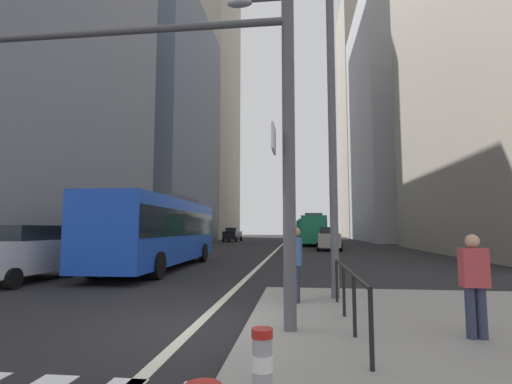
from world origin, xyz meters
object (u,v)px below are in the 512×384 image
at_px(sedan_white_oncoming, 22,253).
at_px(city_bus_red_distant, 304,228).
at_px(city_bus_red_receding, 314,228).
at_px(bollard_left, 262,368).
at_px(traffic_signal_gantry, 170,102).
at_px(pedestrian_walking, 296,260).
at_px(pedestrian_waiting, 474,281).
at_px(car_receding_near, 329,239).
at_px(city_bus_blue_oncoming, 161,228).
at_px(street_lamp_post, 332,93).
at_px(car_oncoming_mid, 232,234).

xyz_separation_m(sedan_white_oncoming, city_bus_red_distant, (10.30, 53.68, 0.85)).
xyz_separation_m(city_bus_red_receding, bollard_left, (-1.90, -38.48, -1.25)).
bearing_deg(bollard_left, city_bus_red_distant, 89.00).
relative_size(traffic_signal_gantry, pedestrian_walking, 3.75).
distance_m(sedan_white_oncoming, city_bus_red_receding, 31.87).
distance_m(traffic_signal_gantry, bollard_left, 5.00).
height_order(sedan_white_oncoming, pedestrian_waiting, sedan_white_oncoming).
height_order(bollard_left, pedestrian_waiting, pedestrian_waiting).
xyz_separation_m(city_bus_red_distant, bollard_left, (-1.09, -62.30, -1.25)).
distance_m(car_receding_near, pedestrian_waiting, 25.77).
distance_m(city_bus_blue_oncoming, traffic_signal_gantry, 11.34).
bearing_deg(sedan_white_oncoming, pedestrian_waiting, -25.41).
bearing_deg(pedestrian_walking, city_bus_red_distant, 89.17).
bearing_deg(car_receding_near, street_lamp_post, -94.00).
xyz_separation_m(city_bus_red_receding, street_lamp_post, (-0.70, -32.48, 3.45)).
distance_m(car_oncoming_mid, pedestrian_walking, 44.48).
bearing_deg(traffic_signal_gantry, city_bus_red_distant, 87.05).
relative_size(pedestrian_waiting, pedestrian_walking, 0.93).
bearing_deg(city_bus_red_receding, bollard_left, -92.83).
bearing_deg(city_bus_blue_oncoming, pedestrian_walking, -51.72).
distance_m(car_receding_near, street_lamp_post, 23.03).
bearing_deg(street_lamp_post, car_oncoming_mid, 103.43).
bearing_deg(pedestrian_walking, city_bus_blue_oncoming, 128.28).
bearing_deg(pedestrian_waiting, sedan_white_oncoming, 154.59).
distance_m(car_receding_near, pedestrian_walking, 23.39).
bearing_deg(street_lamp_post, traffic_signal_gantry, -136.07).
distance_m(city_bus_blue_oncoming, sedan_white_oncoming, 5.71).
height_order(car_oncoming_mid, pedestrian_waiting, car_oncoming_mid).
bearing_deg(city_bus_red_receding, car_oncoming_mid, 136.58).
relative_size(city_bus_red_distant, street_lamp_post, 1.43).
height_order(city_bus_red_receding, bollard_left, city_bus_red_receding).
height_order(car_receding_near, street_lamp_post, street_lamp_post).
xyz_separation_m(traffic_signal_gantry, street_lamp_post, (3.17, 3.06, 1.16)).
distance_m(car_oncoming_mid, street_lamp_post, 44.23).
bearing_deg(car_receding_near, pedestrian_waiting, -89.43).
bearing_deg(pedestrian_waiting, pedestrian_walking, 137.87).
bearing_deg(city_bus_red_distant, traffic_signal_gantry, -92.95).
distance_m(street_lamp_post, bollard_left, 7.71).
relative_size(city_bus_red_distant, pedestrian_waiting, 7.18).
height_order(city_bus_red_receding, traffic_signal_gantry, traffic_signal_gantry).
distance_m(sedan_white_oncoming, city_bus_red_distant, 54.66).
height_order(traffic_signal_gantry, bollard_left, traffic_signal_gantry).
height_order(traffic_signal_gantry, street_lamp_post, street_lamp_post).
height_order(sedan_white_oncoming, city_bus_red_receding, city_bus_red_receding).
relative_size(sedan_white_oncoming, bollard_left, 5.48).
distance_m(city_bus_red_receding, car_oncoming_mid, 15.06).
bearing_deg(sedan_white_oncoming, car_receding_near, 58.99).
distance_m(city_bus_red_receding, pedestrian_waiting, 35.71).
xyz_separation_m(city_bus_blue_oncoming, sedan_white_oncoming, (-3.18, -4.66, -0.85)).
distance_m(sedan_white_oncoming, car_receding_near, 23.27).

